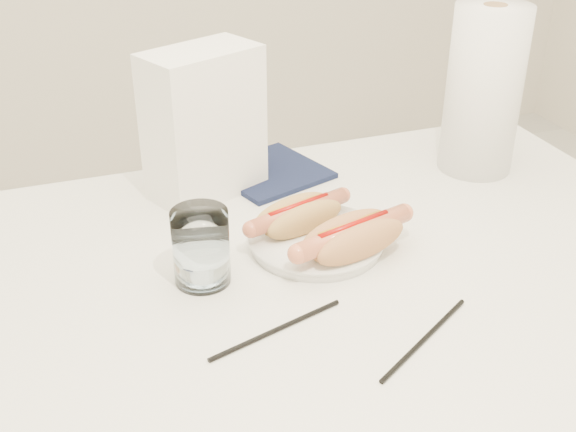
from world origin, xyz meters
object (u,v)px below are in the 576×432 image
object	(u,v)px
plate	(316,242)
water_glass	(201,247)
table	(299,311)
hotdog_left	(299,216)
paper_towel_roll	(484,91)
napkin_box	(204,124)
hotdog_right	(353,237)

from	to	relation	value
plate	water_glass	world-z (taller)	water_glass
table	water_glass	size ratio (longest dim) A/B	11.56
hotdog_left	paper_towel_roll	bearing A→B (deg)	0.59
plate	paper_towel_roll	size ratio (longest dim) A/B	0.67
water_glass	napkin_box	size ratio (longest dim) A/B	0.44
table	hotdog_left	bearing A→B (deg)	70.11
plate	hotdog_right	world-z (taller)	hotdog_right
hotdog_left	paper_towel_roll	size ratio (longest dim) A/B	0.59
plate	napkin_box	xyz separation A→B (m)	(-0.10, 0.22, 0.11)
paper_towel_roll	water_glass	bearing A→B (deg)	-161.00
hotdog_right	table	bearing A→B (deg)	169.40
hotdog_right	water_glass	bearing A→B (deg)	156.97
hotdog_left	napkin_box	bearing A→B (deg)	97.15
hotdog_left	napkin_box	world-z (taller)	napkin_box
plate	napkin_box	distance (m)	0.27
hotdog_right	paper_towel_roll	world-z (taller)	paper_towel_roll
plate	hotdog_right	size ratio (longest dim) A/B	1.00
water_glass	paper_towel_roll	distance (m)	0.57
plate	water_glass	xyz separation A→B (m)	(-0.17, -0.03, 0.04)
plate	napkin_box	size ratio (longest dim) A/B	0.79
hotdog_right	hotdog_left	bearing A→B (deg)	102.98
hotdog_left	napkin_box	distance (m)	0.23
plate	paper_towel_roll	world-z (taller)	paper_towel_roll
plate	hotdog_right	distance (m)	0.07
table	napkin_box	xyz separation A→B (m)	(-0.05, 0.28, 0.18)
hotdog_left	water_glass	size ratio (longest dim) A/B	1.60
plate	water_glass	bearing A→B (deg)	-170.46
plate	water_glass	distance (m)	0.18
plate	paper_towel_roll	distance (m)	0.41
hotdog_left	hotdog_right	bearing A→B (deg)	-78.76
hotdog_right	napkin_box	bearing A→B (deg)	100.19
hotdog_left	hotdog_right	world-z (taller)	hotdog_right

